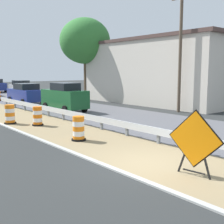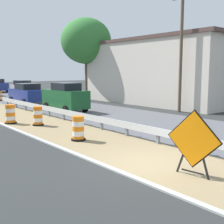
% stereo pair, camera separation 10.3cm
% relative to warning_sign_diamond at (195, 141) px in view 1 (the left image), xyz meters
% --- Properties ---
extents(ground_plane, '(160.00, 160.00, 0.00)m').
position_rel_warning_sign_diamond_xyz_m(ground_plane, '(-0.21, 1.62, -1.07)').
color(ground_plane, '#2B2D2D').
extents(median_dirt_strip, '(3.76, 120.00, 0.01)m').
position_rel_warning_sign_diamond_xyz_m(median_dirt_strip, '(0.47, 1.62, -1.06)').
color(median_dirt_strip, '#8E7A56').
rests_on(median_dirt_strip, ground).
extents(curb_near_edge, '(0.20, 120.00, 0.11)m').
position_rel_warning_sign_diamond_xyz_m(curb_near_edge, '(-1.51, 1.62, -1.06)').
color(curb_near_edge, '#ADADA8').
rests_on(curb_near_edge, ground).
extents(guardrail_median, '(0.18, 42.50, 0.71)m').
position_rel_warning_sign_diamond_xyz_m(guardrail_median, '(2.11, 1.29, -0.55)').
color(guardrail_median, silver).
rests_on(guardrail_median, ground).
extents(warning_sign_diamond, '(0.26, 1.76, 2.03)m').
position_rel_warning_sign_diamond_xyz_m(warning_sign_diamond, '(0.00, 0.00, 0.00)').
color(warning_sign_diamond, black).
rests_on(warning_sign_diamond, ground).
extents(traffic_barrel_nearest, '(0.66, 0.66, 1.11)m').
position_rel_warning_sign_diamond_xyz_m(traffic_barrel_nearest, '(-0.16, 6.04, -0.57)').
color(traffic_barrel_nearest, orange).
rests_on(traffic_barrel_nearest, ground).
extents(traffic_barrel_close, '(0.65, 0.65, 1.10)m').
position_rel_warning_sign_diamond_xyz_m(traffic_barrel_close, '(0.04, 10.66, -0.57)').
color(traffic_barrel_close, orange).
rests_on(traffic_barrel_close, ground).
extents(traffic_barrel_mid, '(0.71, 0.71, 1.15)m').
position_rel_warning_sign_diamond_xyz_m(traffic_barrel_mid, '(-0.97, 12.28, -0.55)').
color(traffic_barrel_mid, orange).
rests_on(traffic_barrel_mid, ground).
extents(car_lead_near_lane, '(2.18, 4.71, 1.96)m').
position_rel_warning_sign_diamond_xyz_m(car_lead_near_lane, '(4.32, 22.13, -0.08)').
color(car_lead_near_lane, navy).
rests_on(car_lead_near_lane, ground).
extents(car_lead_far_lane, '(2.02, 4.47, 2.23)m').
position_rel_warning_sign_diamond_xyz_m(car_lead_far_lane, '(4.42, 15.03, 0.05)').
color(car_lead_far_lane, '#195128').
rests_on(car_lead_far_lane, ground).
extents(car_mid_far_lane, '(2.07, 4.20, 1.97)m').
position_rel_warning_sign_diamond_xyz_m(car_mid_far_lane, '(7.65, 31.19, -0.08)').
color(car_mid_far_lane, silver).
rests_on(car_mid_far_lane, ground).
extents(roadside_shop_near, '(7.24, 15.96, 6.21)m').
position_rel_warning_sign_diamond_xyz_m(roadside_shop_near, '(14.97, 14.58, 2.05)').
color(roadside_shop_near, beige).
rests_on(roadside_shop_near, ground).
extents(utility_pole_near, '(0.24, 1.80, 8.96)m').
position_rel_warning_sign_diamond_xyz_m(utility_pole_near, '(10.93, 9.00, 3.57)').
color(utility_pole_near, brown).
rests_on(utility_pole_near, ground).
extents(tree_roadside, '(5.59, 5.59, 8.97)m').
position_rel_warning_sign_diamond_xyz_m(tree_roadside, '(11.55, 22.48, 5.37)').
color(tree_roadside, brown).
rests_on(tree_roadside, ground).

